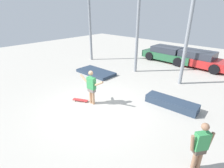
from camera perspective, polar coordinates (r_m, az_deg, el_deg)
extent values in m
plane|color=#B2ADA3|center=(8.16, -4.68, -7.64)|extent=(36.00, 36.00, 0.00)
cylinder|color=tan|center=(8.39, -6.98, -3.77)|extent=(0.13, 0.13, 0.78)
cylinder|color=tan|center=(8.27, -6.12, -4.13)|extent=(0.13, 0.13, 0.78)
cube|color=slate|center=(8.19, -6.66, -1.94)|extent=(0.36, 0.22, 0.17)
cube|color=#338C4C|center=(8.04, -6.77, 0.29)|extent=(0.43, 0.23, 0.56)
sphere|color=tan|center=(7.86, -6.94, 3.56)|extent=(0.22, 0.22, 0.22)
cylinder|color=tan|center=(8.33, -9.12, 1.77)|extent=(0.50, 0.12, 0.34)
cylinder|color=tan|center=(7.69, -4.30, 0.11)|extent=(0.50, 0.12, 0.34)
cube|color=red|center=(8.75, -10.31, -5.13)|extent=(0.78, 0.53, 0.01)
cylinder|color=silver|center=(8.76, -8.44, -5.29)|extent=(0.06, 0.05, 0.05)
cylinder|color=silver|center=(8.59, -9.02, -5.96)|extent=(0.06, 0.05, 0.05)
cylinder|color=silver|center=(8.97, -11.52, -4.81)|extent=(0.06, 0.05, 0.05)
cylinder|color=silver|center=(8.80, -12.14, -5.44)|extent=(0.06, 0.05, 0.05)
cube|color=#28384C|center=(8.58, 18.79, -5.88)|extent=(2.39, 0.82, 0.36)
cube|color=#28384C|center=(12.26, -5.30, 3.85)|extent=(2.71, 1.36, 0.19)
cylinder|color=gray|center=(15.30, -7.22, 19.28)|extent=(0.20, 0.20, 6.22)
cylinder|color=gray|center=(12.12, 8.39, 18.12)|extent=(0.20, 0.20, 6.22)
cylinder|color=gray|center=(10.63, 23.70, 15.74)|extent=(0.20, 0.20, 6.22)
cube|color=#28603D|center=(15.86, 17.81, 8.83)|extent=(4.26, 1.87, 0.57)
cube|color=#2D333D|center=(15.82, 17.50, 10.76)|extent=(2.37, 1.66, 0.46)
cylinder|color=black|center=(16.12, 23.25, 7.81)|extent=(0.71, 0.25, 0.70)
cylinder|color=black|center=(14.63, 20.70, 6.73)|extent=(0.71, 0.25, 0.70)
cylinder|color=black|center=(17.20, 15.22, 9.79)|extent=(0.71, 0.25, 0.70)
cylinder|color=black|center=(15.80, 12.12, 8.91)|extent=(0.71, 0.25, 0.70)
cube|color=red|center=(15.06, 26.42, 6.70)|extent=(4.56, 1.96, 0.55)
cube|color=#2D333D|center=(14.99, 26.15, 8.78)|extent=(2.54, 1.72, 0.49)
cylinder|color=black|center=(15.54, 32.19, 5.52)|extent=(0.70, 0.25, 0.70)
cylinder|color=black|center=(13.94, 30.39, 4.16)|extent=(0.70, 0.25, 0.70)
cylinder|color=black|center=(16.33, 22.86, 8.04)|extent=(0.70, 0.25, 0.70)
cylinder|color=black|center=(14.81, 20.18, 6.99)|extent=(0.70, 0.25, 0.70)
cylinder|color=#8C664C|center=(5.84, 26.70, -20.83)|extent=(0.12, 0.12, 0.73)
cylinder|color=#8C664C|center=(5.76, 25.32, -21.30)|extent=(0.12, 0.12, 0.73)
cube|color=#4C4238|center=(5.60, 26.59, -18.80)|extent=(0.34, 0.37, 0.16)
cube|color=#338C4C|center=(5.40, 27.23, -16.21)|extent=(0.38, 0.42, 0.53)
sphere|color=#8C664C|center=(5.14, 28.19, -12.21)|extent=(0.20, 0.20, 0.20)
cylinder|color=#8C664C|center=(5.57, 29.46, -15.67)|extent=(0.16, 0.18, 0.49)
cylinder|color=#8C664C|center=(5.26, 24.78, -17.10)|extent=(0.16, 0.18, 0.49)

